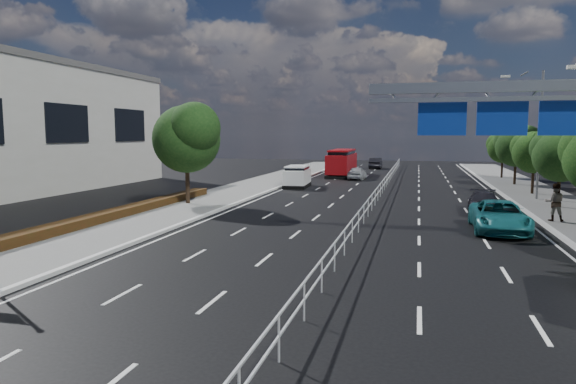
% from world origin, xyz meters
% --- Properties ---
extents(ground, '(160.00, 160.00, 0.00)m').
position_xyz_m(ground, '(0.00, 0.00, 0.00)').
color(ground, black).
rests_on(ground, ground).
extents(kerb_near, '(0.25, 140.00, 0.15)m').
position_xyz_m(kerb_near, '(-9.00, 0.00, 0.07)').
color(kerb_near, silver).
rests_on(kerb_near, ground).
extents(median_fence, '(0.05, 85.00, 1.02)m').
position_xyz_m(median_fence, '(0.00, 22.50, 0.53)').
color(median_fence, silver).
rests_on(median_fence, ground).
extents(hedge_near, '(1.00, 36.00, 0.44)m').
position_xyz_m(hedge_near, '(-13.30, 5.00, 0.36)').
color(hedge_near, black).
rests_on(hedge_near, sidewalk_near).
extents(overhead_gantry, '(10.24, 0.38, 7.45)m').
position_xyz_m(overhead_gantry, '(6.74, 10.05, 5.61)').
color(overhead_gantry, gray).
rests_on(overhead_gantry, ground).
extents(streetlight_far, '(2.78, 2.40, 9.00)m').
position_xyz_m(streetlight_far, '(10.50, 26.00, 5.21)').
color(streetlight_far, gray).
rests_on(streetlight_far, ground).
extents(near_tree_back, '(4.84, 4.51, 6.69)m').
position_xyz_m(near_tree_back, '(-11.94, 17.97, 4.61)').
color(near_tree_back, black).
rests_on(near_tree_back, ground).
extents(far_tree_e, '(3.63, 3.38, 5.13)m').
position_xyz_m(far_tree_e, '(11.25, 21.98, 3.56)').
color(far_tree_e, black).
rests_on(far_tree_e, ground).
extents(far_tree_f, '(3.52, 3.28, 5.02)m').
position_xyz_m(far_tree_f, '(11.24, 29.48, 3.49)').
color(far_tree_f, black).
rests_on(far_tree_f, ground).
extents(far_tree_g, '(3.96, 3.69, 5.45)m').
position_xyz_m(far_tree_g, '(11.25, 36.98, 3.75)').
color(far_tree_g, black).
rests_on(far_tree_g, ground).
extents(far_tree_h, '(3.41, 3.18, 4.91)m').
position_xyz_m(far_tree_h, '(11.24, 44.48, 3.42)').
color(far_tree_h, black).
rests_on(far_tree_h, ground).
extents(white_minivan, '(2.15, 4.47, 1.89)m').
position_xyz_m(white_minivan, '(-7.64, 31.03, 0.93)').
color(white_minivan, black).
rests_on(white_minivan, ground).
extents(red_bus, '(2.44, 9.89, 2.95)m').
position_xyz_m(red_bus, '(-5.63, 44.57, 1.54)').
color(red_bus, black).
rests_on(red_bus, ground).
extents(near_car_silver, '(1.78, 3.98, 1.33)m').
position_xyz_m(near_car_silver, '(-3.42, 40.31, 0.66)').
color(near_car_silver, '#ADB0B5').
rests_on(near_car_silver, ground).
extents(near_car_dark, '(1.59, 4.49, 1.48)m').
position_xyz_m(near_car_dark, '(-2.94, 57.92, 0.74)').
color(near_car_dark, black).
rests_on(near_car_dark, ground).
extents(parked_car_teal, '(2.48, 5.32, 1.47)m').
position_xyz_m(parked_car_teal, '(6.50, 13.11, 0.74)').
color(parked_car_teal, '#176167').
rests_on(parked_car_teal, ground).
extents(parked_car_dark, '(2.11, 4.51, 1.27)m').
position_xyz_m(parked_car_dark, '(6.50, 19.00, 0.64)').
color(parked_car_dark, black).
rests_on(parked_car_dark, ground).
extents(pedestrian_b, '(1.03, 0.84, 1.98)m').
position_xyz_m(pedestrian_b, '(9.62, 16.19, 1.13)').
color(pedestrian_b, gray).
rests_on(pedestrian_b, sidewalk_far).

